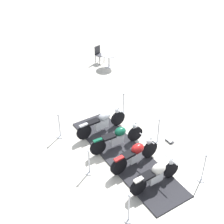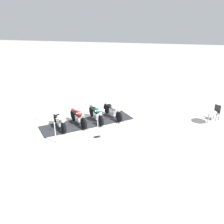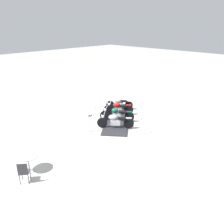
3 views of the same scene
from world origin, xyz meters
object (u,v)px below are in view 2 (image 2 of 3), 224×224
(cafe_chair_near_table, at_px, (216,112))
(motorcycle_maroon, at_px, (78,117))
(motorcycle_cream, at_px, (60,121))
(stanchion_right_mid, at_px, (98,127))
(stanchion_left_front, at_px, (42,115))
(info_placard, at_px, (97,136))
(stanchion_right_rear, at_px, (134,120))
(stanchion_right_front, at_px, (55,136))
(cafe_table, at_px, (209,114))
(stanchion_left_rear, at_px, (111,104))
(motorcycle_chrome, at_px, (113,111))
(stanchion_left_mid, at_px, (78,110))
(motorcycle_forest, at_px, (96,114))

(cafe_chair_near_table, bearing_deg, motorcycle_maroon, -34.25)
(motorcycle_cream, distance_m, stanchion_right_mid, 2.29)
(stanchion_left_front, relative_size, info_placard, 2.75)
(stanchion_right_rear, relative_size, stanchion_right_front, 0.89)
(stanchion_left_front, height_order, cafe_table, stanchion_left_front)
(motorcycle_maroon, xyz_separation_m, stanchion_left_rear, (-3.08, 1.36, -0.19))
(motorcycle_cream, bearing_deg, stanchion_right_mid, 47.60)
(motorcycle_chrome, relative_size, stanchion_left_mid, 1.78)
(motorcycle_cream, bearing_deg, stanchion_right_front, -25.53)
(motorcycle_cream, relative_size, motorcycle_maroon, 1.00)
(motorcycle_chrome, relative_size, cafe_chair_near_table, 1.87)
(motorcycle_chrome, relative_size, cafe_table, 2.08)
(motorcycle_forest, bearing_deg, stanchion_left_mid, -156.90)
(stanchion_left_mid, xyz_separation_m, info_placard, (2.91, 2.00, -0.25))
(info_placard, height_order, cafe_table, cafe_table)
(motorcycle_cream, distance_m, stanchion_right_front, 1.65)
(motorcycle_forest, height_order, stanchion_right_front, stanchion_right_front)
(stanchion_right_rear, bearing_deg, cafe_chair_near_table, 109.54)
(motorcycle_chrome, relative_size, stanchion_right_mid, 1.60)
(stanchion_right_front, bearing_deg, cafe_table, 116.56)
(motorcycle_maroon, relative_size, stanchion_right_mid, 1.44)
(stanchion_left_front, distance_m, stanchion_right_mid, 3.90)
(stanchion_left_mid, xyz_separation_m, cafe_table, (-0.18, 8.20, 0.27))
(motorcycle_chrome, xyz_separation_m, stanchion_left_mid, (-0.17, -2.34, -0.21))
(stanchion_left_front, xyz_separation_m, cafe_chair_near_table, (-2.31, 10.61, 0.14))
(stanchion_right_mid, relative_size, cafe_chair_near_table, 1.17)
(motorcycle_maroon, distance_m, motorcycle_forest, 1.15)
(stanchion_right_rear, bearing_deg, stanchion_right_front, -51.71)
(stanchion_left_mid, distance_m, info_placard, 3.54)
(motorcycle_cream, relative_size, stanchion_left_mid, 1.61)
(stanchion_left_front, distance_m, cafe_table, 10.22)
(motorcycle_chrome, bearing_deg, cafe_table, 53.39)
(stanchion_right_rear, xyz_separation_m, stanchion_right_mid, (1.49, -1.89, 0.06))
(stanchion_right_front, distance_m, stanchion_left_front, 3.08)
(stanchion_left_mid, bearing_deg, motorcycle_maroon, 18.27)
(stanchion_right_rear, xyz_separation_m, stanchion_left_mid, (-0.93, -3.79, -0.02))
(stanchion_right_front, relative_size, cafe_chair_near_table, 1.19)
(motorcycle_maroon, height_order, stanchion_left_rear, stanchion_left_rear)
(motorcycle_maroon, relative_size, stanchion_right_front, 1.41)
(stanchion_right_rear, height_order, cafe_table, stanchion_right_rear)
(motorcycle_chrome, height_order, cafe_chair_near_table, motorcycle_chrome)
(motorcycle_maroon, height_order, stanchion_left_front, stanchion_left_front)
(motorcycle_chrome, bearing_deg, stanchion_left_rear, 155.14)
(motorcycle_chrome, distance_m, stanchion_right_mid, 2.29)
(cafe_table, bearing_deg, stanchion_left_front, -80.60)
(motorcycle_cream, distance_m, cafe_table, 8.93)
(stanchion_left_rear, bearing_deg, motorcycle_chrome, 15.19)
(stanchion_right_mid, bearing_deg, stanchion_left_front, -103.75)
(motorcycle_chrome, distance_m, stanchion_right_rear, 1.65)
(stanchion_right_rear, bearing_deg, motorcycle_maroon, -78.56)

